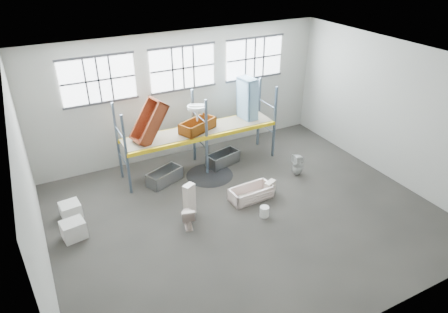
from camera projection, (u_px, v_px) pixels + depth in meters
floor at (245, 214)px, 13.27m from camera, size 12.00×10.00×0.10m
ceiling at (249, 62)px, 10.81m from camera, size 12.00×10.00×0.10m
wall_back at (183, 94)px, 15.97m from camera, size 12.00×0.10×5.00m
wall_front at (372, 247)px, 8.11m from camera, size 12.00×0.10×5.00m
wall_left at (29, 199)px, 9.60m from camera, size 0.10×10.00×5.00m
wall_right at (392, 111)px, 14.48m from camera, size 0.10×10.00×5.00m
window_left at (98, 80)px, 14.07m from camera, size 2.60×0.04×1.60m
window_mid at (183, 68)px, 15.36m from camera, size 2.60×0.04×1.60m
window_right at (254, 58)px, 16.65m from camera, size 2.60×0.04×1.60m
rack_upright_la at (127, 156)px, 13.57m from camera, size 0.08×0.08×3.00m
rack_upright_lb at (118, 142)px, 14.51m from camera, size 0.08×0.08×3.00m
rack_upright_ma at (207, 138)px, 14.78m from camera, size 0.08×0.08×3.00m
rack_upright_mb at (194, 126)px, 15.71m from camera, size 0.08×0.08×3.00m
rack_upright_ra at (275, 123)px, 15.99m from camera, size 0.08×0.08×3.00m
rack_upright_rb at (259, 113)px, 16.92m from camera, size 0.08×0.08×3.00m
rack_beam_front at (207, 138)px, 14.78m from camera, size 6.00×0.10×0.14m
rack_beam_back at (194, 126)px, 15.71m from camera, size 6.00×0.10×0.14m
shelf_deck at (200, 130)px, 15.21m from camera, size 5.90×1.10×0.03m
wet_patch at (210, 175)px, 15.34m from camera, size 1.80×1.80×0.00m
bathtub_beige at (251, 193)px, 13.88m from camera, size 1.54×0.78×0.44m
cistern_spare at (270, 187)px, 14.12m from camera, size 0.49×0.37×0.42m
sink_in_tub at (245, 198)px, 13.72m from camera, size 0.49×0.49×0.14m
toilet_beige at (187, 216)px, 12.49m from camera, size 0.59×0.81×0.74m
cistern_tall at (189, 200)px, 12.92m from camera, size 0.43×0.37×1.14m
toilet_white at (298, 165)px, 15.19m from camera, size 0.41×0.40×0.85m
steel_tub_left at (165, 176)px, 14.81m from camera, size 1.47×1.09×0.49m
steel_tub_right at (223, 158)px, 16.00m from camera, size 1.43×0.91×0.49m
rust_tub_flat at (198, 125)px, 14.99m from camera, size 1.58×1.20×0.40m
rust_tub_tilted at (149, 122)px, 14.11m from camera, size 1.47×1.05×1.63m
sink_on_shelf at (197, 120)px, 14.73m from camera, size 0.84×0.75×0.61m
blue_tub_upright at (247, 99)px, 15.79m from camera, size 0.64×0.87×1.74m
bucket at (264, 212)px, 13.02m from camera, size 0.38×0.38×0.35m
carton_near at (74, 230)px, 12.04m from camera, size 0.74×0.66×0.57m
carton_far at (71, 210)px, 12.96m from camera, size 0.67×0.67×0.51m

